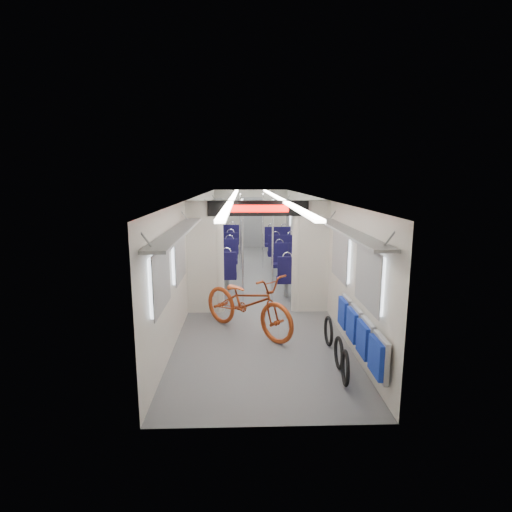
# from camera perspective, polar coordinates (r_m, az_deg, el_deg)

# --- Properties ---
(carriage) EXTENTS (12.00, 12.02, 2.31)m
(carriage) POSITION_cam_1_polar(r_m,az_deg,el_deg) (9.83, -0.09, 3.82)
(carriage) COLOR #515456
(carriage) RESTS_ON ground
(bicycle) EXTENTS (2.01, 2.01, 1.11)m
(bicycle) POSITION_cam_1_polar(r_m,az_deg,el_deg) (7.16, -1.22, -6.68)
(bicycle) COLOR #A03C17
(bicycle) RESTS_ON ground
(flip_bench) EXTENTS (0.12, 2.12, 0.53)m
(flip_bench) POSITION_cam_1_polar(r_m,az_deg,el_deg) (5.98, 14.55, -10.44)
(flip_bench) COLOR gray
(flip_bench) RESTS_ON carriage
(bike_hoop_a) EXTENTS (0.10, 0.49, 0.49)m
(bike_hoop_a) POSITION_cam_1_polar(r_m,az_deg,el_deg) (5.67, 12.63, -15.57)
(bike_hoop_a) COLOR black
(bike_hoop_a) RESTS_ON ground
(bike_hoop_b) EXTENTS (0.06, 0.48, 0.48)m
(bike_hoop_b) POSITION_cam_1_polar(r_m,az_deg,el_deg) (6.09, 11.74, -13.60)
(bike_hoop_b) COLOR black
(bike_hoop_b) RESTS_ON ground
(bike_hoop_c) EXTENTS (0.06, 0.50, 0.50)m
(bike_hoop_c) POSITION_cam_1_polar(r_m,az_deg,el_deg) (6.83, 10.31, -10.70)
(bike_hoop_c) COLOR black
(bike_hoop_c) RESTS_ON ground
(seat_bay_near_left) EXTENTS (0.94, 2.20, 1.14)m
(seat_bay_near_left) POSITION_cam_1_polar(r_m,az_deg,el_deg) (10.59, -5.25, -0.87)
(seat_bay_near_left) COLOR black
(seat_bay_near_left) RESTS_ON ground
(seat_bay_near_right) EXTENTS (0.91, 2.06, 1.10)m
(seat_bay_near_right) POSITION_cam_1_polar(r_m,az_deg,el_deg) (10.17, 5.17, -1.47)
(seat_bay_near_right) COLOR black
(seat_bay_near_right) RESTS_ON ground
(seat_bay_far_left) EXTENTS (0.96, 2.29, 1.17)m
(seat_bay_far_left) POSITION_cam_1_polar(r_m,az_deg,el_deg) (13.84, -4.44, 1.99)
(seat_bay_far_left) COLOR black
(seat_bay_far_left) RESTS_ON ground
(seat_bay_far_right) EXTENTS (0.94, 2.22, 1.14)m
(seat_bay_far_right) POSITION_cam_1_polar(r_m,az_deg,el_deg) (13.42, 3.47, 1.68)
(seat_bay_far_right) COLOR black
(seat_bay_far_right) RESTS_ON ground
(stanchion_near_left) EXTENTS (0.04, 0.04, 2.30)m
(stanchion_near_left) POSITION_cam_1_polar(r_m,az_deg,el_deg) (8.87, -1.91, 0.74)
(stanchion_near_left) COLOR silver
(stanchion_near_left) RESTS_ON ground
(stanchion_near_right) EXTENTS (0.04, 0.04, 2.30)m
(stanchion_near_right) POSITION_cam_1_polar(r_m,az_deg,el_deg) (8.64, 2.37, 0.45)
(stanchion_near_right) COLOR silver
(stanchion_near_right) RESTS_ON ground
(stanchion_far_left) EXTENTS (0.04, 0.04, 2.30)m
(stanchion_far_left) POSITION_cam_1_polar(r_m,az_deg,el_deg) (12.05, -2.18, 3.46)
(stanchion_far_left) COLOR silver
(stanchion_far_left) RESTS_ON ground
(stanchion_far_right) EXTENTS (0.04, 0.04, 2.30)m
(stanchion_far_right) POSITION_cam_1_polar(r_m,az_deg,el_deg) (12.21, 0.98, 3.57)
(stanchion_far_right) COLOR silver
(stanchion_far_right) RESTS_ON ground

